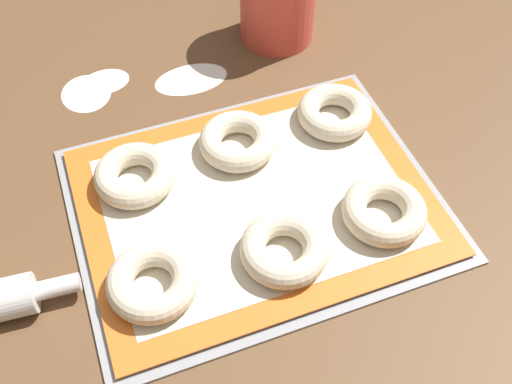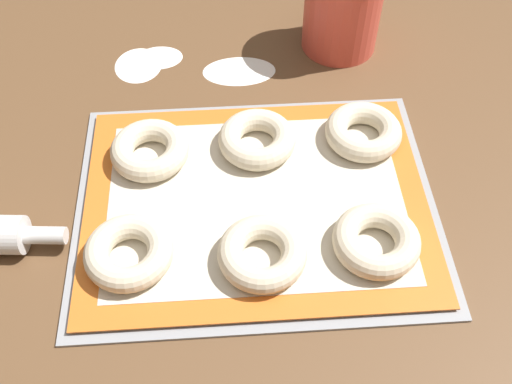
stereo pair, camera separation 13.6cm
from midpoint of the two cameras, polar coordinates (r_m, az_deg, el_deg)
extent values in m
plane|color=brown|center=(0.77, 5.64, -2.56)|extent=(2.80, 2.80, 0.00)
cube|color=#93969B|center=(0.77, 4.99, -1.61)|extent=(0.47, 0.36, 0.01)
cube|color=orange|center=(0.77, 5.02, -1.38)|extent=(0.44, 0.34, 0.00)
cube|color=beige|center=(0.77, 5.02, -1.36)|extent=(0.38, 0.28, 0.00)
torus|color=beige|center=(0.71, -6.76, -6.42)|extent=(0.11, 0.11, 0.03)
torus|color=beige|center=(0.70, 6.12, -6.51)|extent=(0.11, 0.11, 0.03)
torus|color=beige|center=(0.74, 16.61, -5.11)|extent=(0.11, 0.11, 0.03)
torus|color=beige|center=(0.80, -5.42, 3.46)|extent=(0.11, 0.11, 0.03)
torus|color=beige|center=(0.82, 4.97, 4.53)|extent=(0.11, 0.11, 0.03)
torus|color=beige|center=(0.85, 14.75, 5.09)|extent=(0.11, 0.11, 0.03)
cylinder|color=#DB4C3D|center=(0.99, 12.32, 16.31)|extent=(0.12, 0.12, 0.13)
cylinder|color=silver|center=(0.74, -14.64, -4.64)|extent=(0.05, 0.03, 0.02)
ellipsoid|color=white|center=(0.95, 2.49, 11.10)|extent=(0.12, 0.07, 0.00)
ellipsoid|color=white|center=(0.97, -7.25, 11.57)|extent=(0.07, 0.09, 0.00)
ellipsoid|color=white|center=(0.98, -5.29, 12.32)|extent=(0.08, 0.06, 0.00)
camera|label=1|loc=(0.07, -84.82, 6.54)|focal=42.00mm
camera|label=2|loc=(0.07, 95.18, -6.54)|focal=42.00mm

